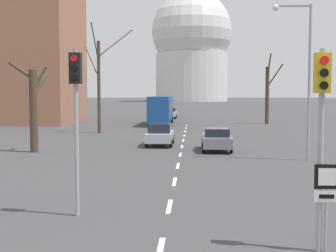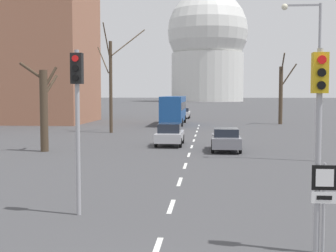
{
  "view_description": "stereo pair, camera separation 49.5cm",
  "coord_description": "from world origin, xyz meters",
  "px_view_note": "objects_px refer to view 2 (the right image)",
  "views": [
    {
      "loc": [
        0.8,
        -7.83,
        3.87
      ],
      "look_at": [
        0.05,
        6.08,
        2.89
      ],
      "focal_mm": 50.0,
      "sensor_mm": 36.0,
      "label": 1
    },
    {
      "loc": [
        1.3,
        -7.79,
        3.87
      ],
      "look_at": [
        0.05,
        6.08,
        2.89
      ],
      "focal_mm": 50.0,
      "sensor_mm": 36.0,
      "label": 2
    }
  ],
  "objects_px": {
    "street_lamp_right": "(312,66)",
    "traffic_signal_near_right": "(319,111)",
    "route_sign_post": "(324,193)",
    "sedan_mid_centre": "(226,139)",
    "sedan_near_left": "(184,113)",
    "traffic_signal_near_left": "(77,101)",
    "city_bus": "(174,108)",
    "sedan_near_right": "(170,134)"
  },
  "relations": [
    {
      "from": "street_lamp_right",
      "to": "traffic_signal_near_right",
      "type": "bearing_deg",
      "value": -101.33
    },
    {
      "from": "traffic_signal_near_right",
      "to": "city_bus",
      "type": "height_order",
      "value": "traffic_signal_near_right"
    },
    {
      "from": "street_lamp_right",
      "to": "sedan_near_right",
      "type": "xyz_separation_m",
      "value": [
        -8.7,
        7.32,
        -4.58
      ]
    },
    {
      "from": "traffic_signal_near_left",
      "to": "sedan_near_right",
      "type": "relative_size",
      "value": 1.14
    },
    {
      "from": "traffic_signal_near_left",
      "to": "sedan_near_right",
      "type": "height_order",
      "value": "traffic_signal_near_left"
    },
    {
      "from": "traffic_signal_near_right",
      "to": "traffic_signal_near_left",
      "type": "distance_m",
      "value": 7.37
    },
    {
      "from": "traffic_signal_near_left",
      "to": "sedan_mid_centre",
      "type": "xyz_separation_m",
      "value": [
        5.23,
        17.1,
        -2.85
      ]
    },
    {
      "from": "traffic_signal_near_left",
      "to": "sedan_mid_centre",
      "type": "relative_size",
      "value": 1.19
    },
    {
      "from": "traffic_signal_near_right",
      "to": "sedan_mid_centre",
      "type": "bearing_deg",
      "value": 94.29
    },
    {
      "from": "sedan_mid_centre",
      "to": "route_sign_post",
      "type": "bearing_deg",
      "value": -85.31
    },
    {
      "from": "sedan_near_left",
      "to": "traffic_signal_near_left",
      "type": "bearing_deg",
      "value": -90.22
    },
    {
      "from": "route_sign_post",
      "to": "sedan_mid_centre",
      "type": "bearing_deg",
      "value": 94.69
    },
    {
      "from": "route_sign_post",
      "to": "sedan_near_right",
      "type": "height_order",
      "value": "route_sign_post"
    },
    {
      "from": "traffic_signal_near_left",
      "to": "street_lamp_right",
      "type": "relative_size",
      "value": 0.59
    },
    {
      "from": "traffic_signal_near_left",
      "to": "street_lamp_right",
      "type": "height_order",
      "value": "street_lamp_right"
    },
    {
      "from": "traffic_signal_near_right",
      "to": "sedan_near_left",
      "type": "relative_size",
      "value": 1.1
    },
    {
      "from": "traffic_signal_near_right",
      "to": "sedan_mid_centre",
      "type": "height_order",
      "value": "traffic_signal_near_right"
    },
    {
      "from": "sedan_near_right",
      "to": "city_bus",
      "type": "distance_m",
      "value": 23.15
    },
    {
      "from": "sedan_near_right",
      "to": "sedan_mid_centre",
      "type": "xyz_separation_m",
      "value": [
        4.03,
        -3.0,
        -0.05
      ]
    },
    {
      "from": "route_sign_post",
      "to": "sedan_mid_centre",
      "type": "distance_m",
      "value": 20.23
    },
    {
      "from": "sedan_near_right",
      "to": "sedan_mid_centre",
      "type": "bearing_deg",
      "value": -36.67
    },
    {
      "from": "street_lamp_right",
      "to": "sedan_mid_centre",
      "type": "relative_size",
      "value": 2.02
    },
    {
      "from": "sedan_near_left",
      "to": "sedan_mid_centre",
      "type": "xyz_separation_m",
      "value": [
        5.01,
        -40.37,
        -0.05
      ]
    },
    {
      "from": "route_sign_post",
      "to": "sedan_near_left",
      "type": "distance_m",
      "value": 60.9
    },
    {
      "from": "traffic_signal_near_right",
      "to": "traffic_signal_near_left",
      "type": "relative_size",
      "value": 0.94
    },
    {
      "from": "city_bus",
      "to": "sedan_near_left",
      "type": "bearing_deg",
      "value": 87.84
    },
    {
      "from": "street_lamp_right",
      "to": "sedan_mid_centre",
      "type": "xyz_separation_m",
      "value": [
        -4.67,
        4.32,
        -4.63
      ]
    },
    {
      "from": "traffic_signal_near_right",
      "to": "sedan_mid_centre",
      "type": "distance_m",
      "value": 20.32
    },
    {
      "from": "sedan_near_right",
      "to": "sedan_mid_centre",
      "type": "height_order",
      "value": "sedan_near_right"
    },
    {
      "from": "traffic_signal_near_right",
      "to": "city_bus",
      "type": "distance_m",
      "value": 46.72
    },
    {
      "from": "route_sign_post",
      "to": "city_bus",
      "type": "bearing_deg",
      "value": 98.86
    },
    {
      "from": "route_sign_post",
      "to": "sedan_mid_centre",
      "type": "height_order",
      "value": "route_sign_post"
    },
    {
      "from": "route_sign_post",
      "to": "sedan_near_right",
      "type": "bearing_deg",
      "value": 103.79
    },
    {
      "from": "sedan_mid_centre",
      "to": "sedan_near_left",
      "type": "bearing_deg",
      "value": 97.07
    },
    {
      "from": "sedan_near_right",
      "to": "city_bus",
      "type": "xyz_separation_m",
      "value": [
        -1.52,
        23.07,
        1.21
      ]
    },
    {
      "from": "traffic_signal_near_left",
      "to": "sedan_near_left",
      "type": "relative_size",
      "value": 1.16
    },
    {
      "from": "sedan_near_left",
      "to": "city_bus",
      "type": "distance_m",
      "value": 14.36
    },
    {
      "from": "route_sign_post",
      "to": "sedan_mid_centre",
      "type": "relative_size",
      "value": 0.5
    },
    {
      "from": "traffic_signal_near_right",
      "to": "route_sign_post",
      "type": "distance_m",
      "value": 1.96
    },
    {
      "from": "traffic_signal_near_left",
      "to": "route_sign_post",
      "type": "distance_m",
      "value": 7.83
    },
    {
      "from": "sedan_mid_centre",
      "to": "traffic_signal_near_left",
      "type": "bearing_deg",
      "value": -107.0
    },
    {
      "from": "route_sign_post",
      "to": "city_bus",
      "type": "relative_size",
      "value": 0.21
    }
  ]
}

